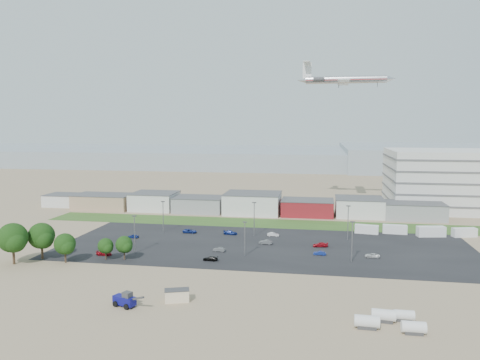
% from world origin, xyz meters
% --- Properties ---
extents(ground, '(700.00, 700.00, 0.00)m').
position_xyz_m(ground, '(0.00, 0.00, 0.00)').
color(ground, '#8C7659').
rests_on(ground, ground).
extents(parking_lot, '(120.00, 50.00, 0.01)m').
position_xyz_m(parking_lot, '(5.00, 20.00, 0.01)').
color(parking_lot, black).
rests_on(parking_lot, ground).
extents(grass_strip, '(160.00, 16.00, 0.02)m').
position_xyz_m(grass_strip, '(0.00, 52.00, 0.01)').
color(grass_strip, '#2E501E').
rests_on(grass_strip, ground).
extents(hills_backdrop, '(700.00, 200.00, 9.00)m').
position_xyz_m(hills_backdrop, '(40.00, 315.00, 4.50)').
color(hills_backdrop, gray).
rests_on(hills_backdrop, ground).
extents(building_row, '(170.00, 20.00, 8.00)m').
position_xyz_m(building_row, '(-17.00, 71.00, 4.00)').
color(building_row, silver).
rests_on(building_row, ground).
extents(portable_shed, '(5.52, 4.04, 2.50)m').
position_xyz_m(portable_shed, '(-7.29, -26.59, 1.25)').
color(portable_shed, beige).
rests_on(portable_shed, ground).
extents(telehandler, '(7.83, 4.94, 3.10)m').
position_xyz_m(telehandler, '(-16.62, -30.92, 1.55)').
color(telehandler, '#0C0C63').
rests_on(telehandler, ground).
extents(storage_tank_nw, '(4.38, 2.44, 2.54)m').
position_xyz_m(storage_tank_nw, '(32.46, -29.73, 1.27)').
color(storage_tank_nw, silver).
rests_on(storage_tank_nw, ground).
extents(storage_tank_ne, '(3.67, 1.88, 2.18)m').
position_xyz_m(storage_tank_ne, '(36.17, -28.65, 1.09)').
color(storage_tank_ne, silver).
rests_on(storage_tank_ne, ground).
extents(storage_tank_sw, '(4.35, 2.28, 2.57)m').
position_xyz_m(storage_tank_sw, '(29.23, -33.08, 1.28)').
color(storage_tank_sw, silver).
rests_on(storage_tank_sw, ground).
extents(storage_tank_se, '(4.04, 2.04, 2.41)m').
position_xyz_m(storage_tank_se, '(36.85, -33.98, 1.21)').
color(storage_tank_se, silver).
rests_on(storage_tank_se, ground).
extents(box_trailer_a, '(7.77, 3.52, 2.81)m').
position_xyz_m(box_trailer_a, '(36.09, 41.57, 1.41)').
color(box_trailer_a, silver).
rests_on(box_trailer_a, ground).
extents(box_trailer_b, '(7.85, 3.04, 2.88)m').
position_xyz_m(box_trailer_b, '(45.19, 42.95, 1.44)').
color(box_trailer_b, silver).
rests_on(box_trailer_b, ground).
extents(box_trailer_c, '(9.08, 4.32, 3.27)m').
position_xyz_m(box_trailer_c, '(55.96, 40.66, 1.64)').
color(box_trailer_c, silver).
rests_on(box_trailer_c, ground).
extents(box_trailer_d, '(7.93, 4.20, 2.84)m').
position_xyz_m(box_trailer_d, '(66.33, 42.01, 1.42)').
color(box_trailer_d, silver).
rests_on(box_trailer_d, ground).
extents(tree_far_left, '(8.05, 8.05, 12.07)m').
position_xyz_m(tree_far_left, '(-56.16, -9.05, 6.04)').
color(tree_far_left, black).
rests_on(tree_far_left, ground).
extents(tree_left, '(7.35, 7.35, 11.03)m').
position_xyz_m(tree_left, '(-51.70, -3.56, 5.51)').
color(tree_left, black).
rests_on(tree_left, ground).
extents(tree_mid, '(5.82, 5.82, 8.73)m').
position_xyz_m(tree_mid, '(-43.81, -5.67, 4.36)').
color(tree_mid, black).
rests_on(tree_mid, ground).
extents(tree_right, '(4.36, 4.36, 6.54)m').
position_xyz_m(tree_right, '(-34.76, -1.32, 3.27)').
color(tree_right, black).
rests_on(tree_right, ground).
extents(tree_near, '(4.78, 4.78, 7.17)m').
position_xyz_m(tree_near, '(-29.94, -0.45, 3.59)').
color(tree_near, black).
rests_on(tree_near, ground).
extents(lightpole_front_l, '(1.24, 0.52, 10.54)m').
position_xyz_m(lightpole_front_l, '(-29.76, 6.34, 5.27)').
color(lightpole_front_l, slate).
rests_on(lightpole_front_l, ground).
extents(lightpole_front_m, '(1.11, 0.46, 9.45)m').
position_xyz_m(lightpole_front_m, '(0.87, 8.49, 4.72)').
color(lightpole_front_m, slate).
rests_on(lightpole_front_m, ground).
extents(lightpole_front_r, '(1.25, 0.52, 10.65)m').
position_xyz_m(lightpole_front_r, '(29.18, 7.86, 5.33)').
color(lightpole_front_r, slate).
rests_on(lightpole_front_r, ground).
extents(lightpole_back_l, '(1.23, 0.51, 10.44)m').
position_xyz_m(lightpole_back_l, '(-30.35, 31.94, 5.22)').
color(lightpole_back_l, slate).
rests_on(lightpole_back_l, ground).
extents(lightpole_back_m, '(1.29, 0.54, 10.95)m').
position_xyz_m(lightpole_back_m, '(0.11, 31.95, 5.47)').
color(lightpole_back_m, slate).
rests_on(lightpole_back_m, ground).
extents(lightpole_back_r, '(1.26, 0.53, 10.73)m').
position_xyz_m(lightpole_back_r, '(29.47, 31.83, 5.37)').
color(lightpole_back_r, slate).
rests_on(lightpole_back_r, ground).
extents(airliner, '(42.28, 29.46, 12.26)m').
position_xyz_m(airliner, '(30.69, 95.02, 54.90)').
color(airliner, silver).
extents(parked_car_0, '(3.94, 1.82, 1.09)m').
position_xyz_m(parked_car_0, '(34.90, 12.73, 0.55)').
color(parked_car_0, silver).
rests_on(parked_car_0, ground).
extents(parked_car_1, '(3.47, 1.33, 1.13)m').
position_xyz_m(parked_car_1, '(20.99, 12.71, 0.56)').
color(parked_car_1, navy).
rests_on(parked_car_1, ground).
extents(parked_car_3, '(3.99, 1.76, 1.14)m').
position_xyz_m(parked_car_3, '(-7.30, 2.44, 0.57)').
color(parked_car_3, black).
rests_on(parked_car_3, ground).
extents(parked_car_4, '(3.60, 1.61, 1.15)m').
position_xyz_m(parked_car_4, '(-6.95, 11.64, 0.57)').
color(parked_car_4, '#595B5E').
rests_on(parked_car_4, ground).
extents(parked_car_5, '(3.49, 1.62, 1.16)m').
position_xyz_m(parked_car_5, '(-37.06, 22.63, 0.58)').
color(parked_car_5, navy).
rests_on(parked_car_5, ground).
extents(parked_car_6, '(4.58, 2.09, 1.30)m').
position_xyz_m(parked_car_6, '(-7.75, 32.47, 0.65)').
color(parked_car_6, navy).
rests_on(parked_car_6, ground).
extents(parked_car_7, '(4.04, 1.66, 1.30)m').
position_xyz_m(parked_car_7, '(5.01, 22.02, 0.65)').
color(parked_car_7, '#595B5E').
rests_on(parked_car_7, ground).
extents(parked_car_9, '(4.81, 2.52, 1.29)m').
position_xyz_m(parked_car_9, '(-21.38, 32.38, 0.65)').
color(parked_car_9, navy).
rests_on(parked_car_9, ground).
extents(parked_car_10, '(4.24, 1.80, 1.22)m').
position_xyz_m(parked_car_10, '(-37.12, 2.43, 0.61)').
color(parked_car_10, maroon).
rests_on(parked_car_10, ground).
extents(parked_car_11, '(3.76, 1.44, 1.22)m').
position_xyz_m(parked_car_11, '(6.24, 32.36, 0.61)').
color(parked_car_11, silver).
rests_on(parked_car_11, ground).
extents(parked_car_12, '(4.60, 2.37, 1.28)m').
position_xyz_m(parked_car_12, '(21.15, 21.60, 0.64)').
color(parked_car_12, maroon).
rests_on(parked_car_12, ground).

